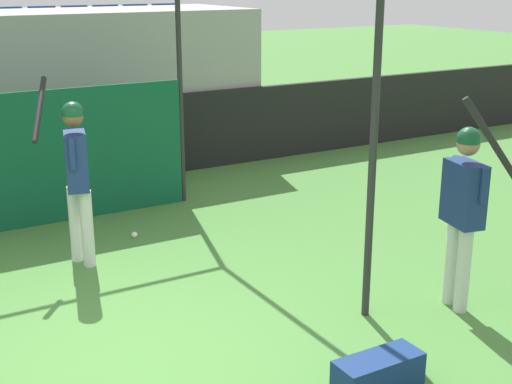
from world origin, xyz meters
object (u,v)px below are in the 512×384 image
Objects in this scene: player_batter at (76,167)px; baseball at (135,235)px; player_waiting at (464,202)px; equipment_bag at (378,374)px.

baseball is at bearing -45.39° from player_batter.
player_batter is at bearing -123.92° from player_waiting.
player_waiting is at bearing -121.73° from player_batter.
player_batter is 1.37m from baseball.
baseball is at bearing -136.99° from player_waiting.
equipment_bag is at bearing -147.28° from player_batter.
player_waiting reaches higher than player_batter.
baseball is (0.77, 0.45, -1.04)m from player_batter.
player_waiting reaches higher than baseball.
equipment_bag is (1.18, -3.58, -0.94)m from player_batter.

